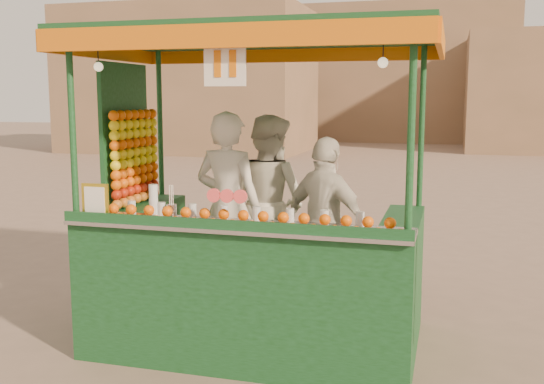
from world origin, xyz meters
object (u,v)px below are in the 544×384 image
(juice_cart, at_px, (247,248))
(vendor_right, at_px, (326,223))
(vendor_left, at_px, (228,207))
(vendor_middle, at_px, (269,202))

(juice_cart, distance_m, vendor_right, 0.77)
(vendor_right, bearing_deg, vendor_left, 32.87)
(vendor_middle, height_order, vendor_right, vendor_middle)
(vendor_left, distance_m, vendor_middle, 0.56)
(juice_cart, relative_size, vendor_middle, 1.77)
(juice_cart, bearing_deg, vendor_middle, 91.38)
(vendor_left, distance_m, vendor_right, 0.95)
(vendor_left, relative_size, vendor_right, 1.14)
(vendor_middle, distance_m, vendor_right, 0.82)
(juice_cart, height_order, vendor_middle, juice_cart)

